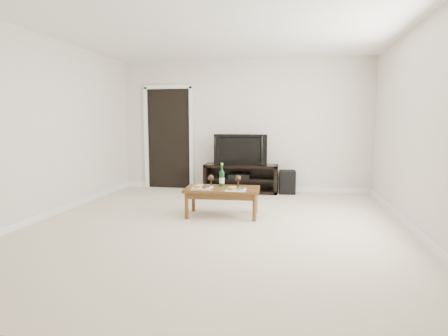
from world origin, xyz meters
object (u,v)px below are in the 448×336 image
television (241,149)px  coffee_table (222,202)px  subwoofer (287,182)px  media_console (241,178)px

television → coffee_table: size_ratio=0.95×
television → subwoofer: bearing=2.3°
media_console → television: television is taller
media_console → television: 0.57m
media_console → subwoofer: 0.91m
media_console → subwoofer: bearing=1.7°
coffee_table → subwoofer: bearing=64.7°
television → subwoofer: television is taller
media_console → coffee_table: bearing=-90.4°
media_console → coffee_table: 1.92m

